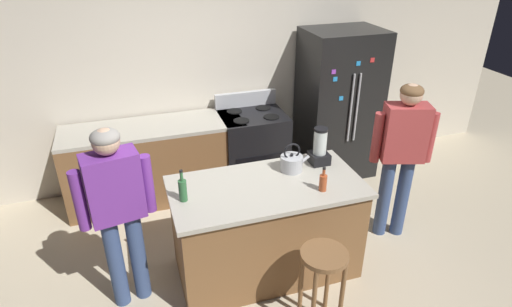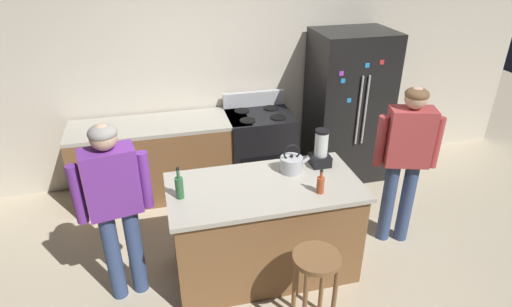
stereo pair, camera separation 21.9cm
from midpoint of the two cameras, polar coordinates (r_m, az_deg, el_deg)
name	(u,v)px [view 1 (the left image)]	position (r m, az deg, el deg)	size (l,w,h in m)	color
ground_plane	(266,267)	(4.15, -0.25, -15.02)	(14.00, 14.00, 0.00)	beige
back_wall	(213,71)	(5.16, -6.96, 10.97)	(8.00, 0.10, 2.70)	beige
kitchen_island	(266,228)	(3.86, -0.26, -10.00)	(1.64, 0.84, 0.91)	brown
back_counter_run	(157,162)	(5.05, -14.38, -1.13)	(2.00, 0.64, 0.91)	brown
refrigerator	(338,105)	(5.36, 9.82, 6.46)	(0.90, 0.73, 1.83)	black
stove_range	(253,148)	(5.18, -1.67, 0.69)	(0.76, 0.65, 1.09)	black
person_by_island_left	(117,204)	(3.46, -19.89, -6.45)	(0.60, 0.29, 1.60)	#384C7A
person_by_sink_right	(402,148)	(4.22, 17.58, 0.63)	(0.59, 0.33, 1.63)	#384C7A
bar_stool	(323,270)	(3.35, 7.07, -15.27)	(0.36, 0.36, 0.71)	brown
blender_appliance	(320,149)	(3.89, 6.95, 0.64)	(0.17, 0.17, 0.35)	black
bottle_cooking_sauce	(323,182)	(3.51, 7.22, -3.86)	(0.06, 0.06, 0.22)	#B24C26
bottle_olive_oil	(183,190)	(3.42, -11.63, -4.79)	(0.07, 0.07, 0.28)	#2D6638
tea_kettle	(292,162)	(3.78, 3.16, -1.23)	(0.28, 0.20, 0.27)	#B7BABF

